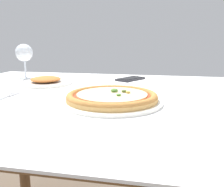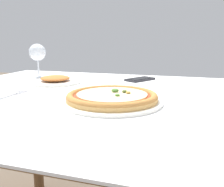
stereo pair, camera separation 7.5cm
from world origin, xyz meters
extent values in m
cube|color=brown|center=(0.00, 0.00, 0.70)|extent=(1.21, 0.94, 0.04)
cube|color=white|center=(0.00, 0.00, 0.73)|extent=(1.31, 1.04, 0.01)
cylinder|color=brown|center=(-0.54, 0.41, 0.34)|extent=(0.06, 0.06, 0.69)
cylinder|color=brown|center=(0.54, 0.41, 0.34)|extent=(0.06, 0.06, 0.69)
cylinder|color=white|center=(0.10, -0.11, 0.73)|extent=(0.30, 0.30, 0.01)
cylinder|color=tan|center=(0.10, -0.11, 0.74)|extent=(0.27, 0.27, 0.01)
torus|color=#B27538|center=(0.10, -0.11, 0.75)|extent=(0.27, 0.27, 0.02)
cylinder|color=#BC381E|center=(0.10, -0.11, 0.75)|extent=(0.23, 0.23, 0.00)
cylinder|color=beige|center=(0.10, -0.11, 0.76)|extent=(0.21, 0.21, 0.00)
ellipsoid|color=#4C7A33|center=(0.12, -0.14, 0.76)|extent=(0.01, 0.01, 0.01)
ellipsoid|color=#BC9342|center=(0.15, -0.09, 0.76)|extent=(0.01, 0.01, 0.01)
ellipsoid|color=#4C7A33|center=(0.10, -0.08, 0.76)|extent=(0.02, 0.02, 0.01)
ellipsoid|color=#425123|center=(0.13, -0.08, 0.76)|extent=(0.02, 0.02, 0.01)
cube|color=silver|center=(-0.26, -0.09, 0.73)|extent=(0.02, 0.01, 0.00)
cube|color=silver|center=(-0.28, -0.06, 0.73)|extent=(0.00, 0.05, 0.00)
cube|color=silver|center=(-0.27, -0.06, 0.73)|extent=(0.00, 0.05, 0.00)
cube|color=silver|center=(-0.26, -0.06, 0.73)|extent=(0.00, 0.05, 0.00)
cube|color=silver|center=(-0.25, -0.06, 0.73)|extent=(0.00, 0.05, 0.00)
cylinder|color=silver|center=(-0.42, 0.29, 0.73)|extent=(0.07, 0.07, 0.00)
cylinder|color=silver|center=(-0.42, 0.29, 0.78)|extent=(0.01, 0.01, 0.09)
sphere|color=silver|center=(-0.42, 0.29, 0.85)|extent=(0.08, 0.08, 0.08)
cube|color=#232328|center=(0.10, 0.34, 0.73)|extent=(0.13, 0.16, 0.01)
cube|color=black|center=(0.10, 0.34, 0.74)|extent=(0.12, 0.14, 0.00)
cylinder|color=white|center=(-0.24, 0.16, 0.73)|extent=(0.22, 0.22, 0.01)
ellipsoid|color=#BC662D|center=(-0.24, 0.16, 0.75)|extent=(0.13, 0.13, 0.02)
camera|label=1|loc=(0.24, -0.83, 0.92)|focal=40.00mm
camera|label=2|loc=(0.32, -0.81, 0.92)|focal=40.00mm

